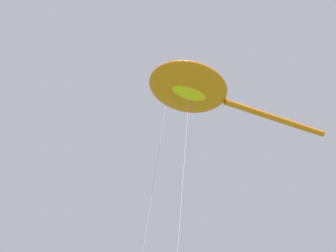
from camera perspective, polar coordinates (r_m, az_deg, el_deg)
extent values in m
ellipsoid|color=orange|center=(21.19, 3.71, 6.74)|extent=(6.17, 5.23, 1.18)
cylinder|color=orange|center=(23.88, 18.66, 1.27)|extent=(8.06, 2.47, 0.43)
ellipsoid|color=yellow|center=(20.76, 3.78, 5.85)|extent=(2.51, 1.52, 0.43)
cylinder|color=#B2B2B7|center=(13.99, 2.27, -14.61)|extent=(2.32, 0.35, 17.93)
cube|color=orange|center=(26.03, -0.05, 5.72)|extent=(1.09, 0.74, 0.85)
cylinder|color=#B2B2B7|center=(18.10, -3.33, -14.75)|extent=(2.35, 0.21, 22.14)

